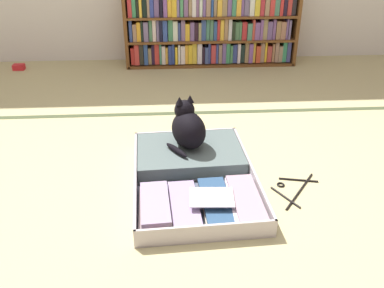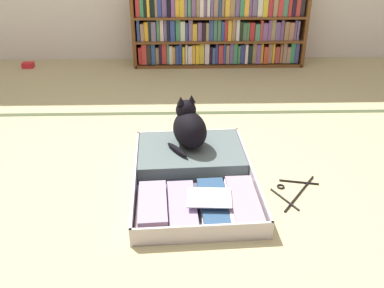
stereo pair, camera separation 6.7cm
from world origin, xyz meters
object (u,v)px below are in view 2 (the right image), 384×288
Objects in this scene: black_cat at (189,128)px; clothes_hanger at (293,191)px; small_red_pouch at (28,65)px; bookshelf at (218,28)px; open_suitcase at (193,172)px.

clothes_hanger is at bearing -32.88° from black_cat.
small_red_pouch is (-1.99, 2.05, 0.02)m from clothes_hanger.
bookshelf is at bearing 95.88° from clothes_hanger.
open_suitcase is 3.02× the size of black_cat.
bookshelf is at bearing 81.85° from open_suitcase.
open_suitcase is 2.42m from small_red_pouch.
black_cat reaches higher than small_red_pouch.
bookshelf reaches higher than small_red_pouch.
black_cat is at bearing 95.47° from open_suitcase.
open_suitcase is 9.29× the size of small_red_pouch.
open_suitcase reaches higher than clothes_hanger.
clothes_hanger is 2.86m from small_red_pouch.
clothes_hanger is 3.04× the size of small_red_pouch.
small_red_pouch reaches higher than clothes_hanger.
open_suitcase is at bearing 164.98° from clothes_hanger.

